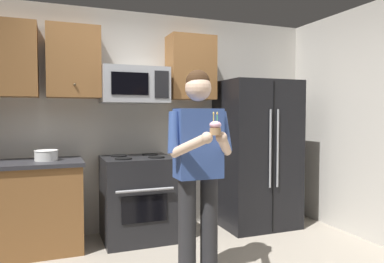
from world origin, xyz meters
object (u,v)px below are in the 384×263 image
refrigerator (257,154)px  cupcake (215,128)px  person (199,162)px  bowl_large_white (46,155)px  microwave (134,85)px  oven_range (138,198)px

refrigerator → cupcake: refrigerator is taller
refrigerator → person: size_ratio=1.02×
bowl_large_white → person: (1.20, -1.19, 0.02)m
microwave → bowl_large_white: bearing=-174.7°
oven_range → bowl_large_white: 1.07m
oven_range → microwave: size_ratio=1.26×
microwave → person: size_ratio=0.42×
microwave → cupcake: bearing=-80.8°
refrigerator → person: 1.67m
bowl_large_white → microwave: bearing=5.3°
oven_range → bowl_large_white: bearing=178.0°
bowl_large_white → cupcake: size_ratio=1.34×
refrigerator → bowl_large_white: bearing=178.3°
person → cupcake: 0.44m
cupcake → person: bearing=90.0°
microwave → bowl_large_white: microwave is taller
person → bowl_large_white: bearing=135.2°
oven_range → refrigerator: (1.50, -0.04, 0.44)m
microwave → refrigerator: 1.72m
oven_range → cupcake: cupcake is taller
microwave → bowl_large_white: (-0.94, -0.09, -0.74)m
oven_range → cupcake: size_ratio=5.36×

